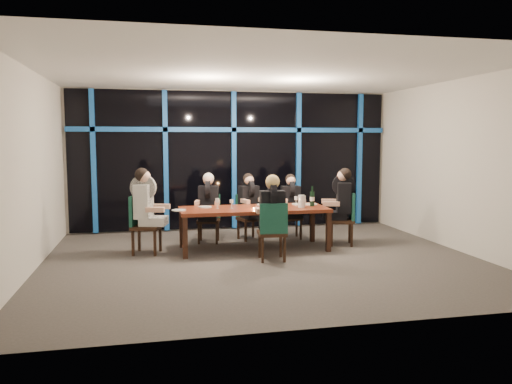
% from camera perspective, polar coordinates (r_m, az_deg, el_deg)
% --- Properties ---
extents(room, '(7.04, 7.00, 3.02)m').
position_cam_1_polar(room, '(7.95, 0.91, 6.56)').
color(room, '#504A46').
rests_on(room, ground).
extents(window_wall, '(6.86, 0.43, 2.94)m').
position_cam_1_polar(window_wall, '(10.84, -2.53, 3.90)').
color(window_wall, black).
rests_on(window_wall, ground).
extents(dining_table, '(2.60, 1.00, 0.75)m').
position_cam_1_polar(dining_table, '(8.82, -0.27, -2.25)').
color(dining_table, maroon).
rests_on(dining_table, ground).
extents(chair_far_left, '(0.50, 0.50, 0.90)m').
position_cam_1_polar(chair_far_left, '(9.57, -5.40, -2.70)').
color(chair_far_left, black).
rests_on(chair_far_left, ground).
extents(chair_far_mid, '(0.51, 0.51, 0.88)m').
position_cam_1_polar(chair_far_mid, '(9.79, -0.96, -2.54)').
color(chair_far_mid, black).
rests_on(chair_far_mid, ground).
extents(chair_far_right, '(0.42, 0.42, 0.87)m').
position_cam_1_polar(chair_far_right, '(9.94, 3.90, -2.47)').
color(chair_far_right, black).
rests_on(chair_far_right, ground).
extents(chair_end_left, '(0.57, 0.57, 1.00)m').
position_cam_1_polar(chair_end_left, '(8.74, -12.98, -3.28)').
color(chair_end_left, black).
rests_on(chair_end_left, ground).
extents(chair_end_right, '(0.56, 0.56, 0.97)m').
position_cam_1_polar(chair_end_right, '(9.38, 10.22, -2.69)').
color(chair_end_right, black).
rests_on(chair_end_right, ground).
extents(chair_near_mid, '(0.48, 0.48, 0.95)m').
position_cam_1_polar(chair_near_mid, '(7.99, 1.92, -4.21)').
color(chair_near_mid, black).
rests_on(chair_near_mid, ground).
extents(diner_far_left, '(0.50, 0.60, 0.88)m').
position_cam_1_polar(diner_far_left, '(9.45, -5.47, -0.62)').
color(diner_far_left, black).
rests_on(diner_far_left, ground).
extents(diner_far_mid, '(0.51, 0.60, 0.86)m').
position_cam_1_polar(diner_far_mid, '(9.67, -0.76, -0.53)').
color(diner_far_mid, black).
rests_on(diner_far_mid, ground).
extents(diner_far_right, '(0.44, 0.55, 0.85)m').
position_cam_1_polar(diner_far_right, '(9.82, 4.02, -0.53)').
color(diner_far_right, black).
rests_on(diner_far_right, ground).
extents(diner_end_left, '(0.68, 0.58, 0.98)m').
position_cam_1_polar(diner_end_left, '(8.66, -12.50, -0.69)').
color(diner_end_left, black).
rests_on(diner_end_left, ground).
extents(diner_end_right, '(0.66, 0.57, 0.95)m').
position_cam_1_polar(diner_end_right, '(9.33, 9.76, -0.34)').
color(diner_end_right, black).
rests_on(diner_end_right, ground).
extents(diner_near_mid, '(0.49, 0.61, 0.93)m').
position_cam_1_polar(diner_near_mid, '(8.02, 1.84, -1.45)').
color(diner_near_mid, black).
rests_on(diner_near_mid, ground).
extents(plate_far_left, '(0.24, 0.24, 0.01)m').
position_cam_1_polar(plate_far_left, '(8.91, -5.83, -1.71)').
color(plate_far_left, white).
rests_on(plate_far_left, dining_table).
extents(plate_far_mid, '(0.24, 0.24, 0.01)m').
position_cam_1_polar(plate_far_mid, '(9.19, 0.83, -1.44)').
color(plate_far_mid, white).
rests_on(plate_far_mid, dining_table).
extents(plate_far_right, '(0.24, 0.24, 0.01)m').
position_cam_1_polar(plate_far_right, '(9.29, 4.87, -1.38)').
color(plate_far_right, white).
rests_on(plate_far_right, dining_table).
extents(plate_end_left, '(0.24, 0.24, 0.01)m').
position_cam_1_polar(plate_end_left, '(8.56, -8.58, -2.05)').
color(plate_end_left, white).
rests_on(plate_end_left, dining_table).
extents(plate_end_right, '(0.24, 0.24, 0.01)m').
position_cam_1_polar(plate_end_right, '(9.31, 6.29, -1.38)').
color(plate_end_right, white).
rests_on(plate_end_right, dining_table).
extents(plate_near_mid, '(0.24, 0.24, 0.01)m').
position_cam_1_polar(plate_near_mid, '(8.59, 1.25, -1.96)').
color(plate_near_mid, white).
rests_on(plate_near_mid, dining_table).
extents(wine_bottle, '(0.08, 0.08, 0.37)m').
position_cam_1_polar(wine_bottle, '(9.05, 6.44, -0.74)').
color(wine_bottle, black).
rests_on(wine_bottle, dining_table).
extents(water_pitcher, '(0.14, 0.12, 0.22)m').
position_cam_1_polar(water_pitcher, '(8.87, 5.23, -1.06)').
color(water_pitcher, silver).
rests_on(water_pitcher, dining_table).
extents(tea_light, '(0.05, 0.05, 0.03)m').
position_cam_1_polar(tea_light, '(8.60, -0.18, -1.91)').
color(tea_light, '#FF9D4C').
rests_on(tea_light, dining_table).
extents(wine_glass_a, '(0.06, 0.06, 0.16)m').
position_cam_1_polar(wine_glass_a, '(8.72, -2.82, -1.13)').
color(wine_glass_a, silver).
rests_on(wine_glass_a, dining_table).
extents(wine_glass_b, '(0.06, 0.06, 0.17)m').
position_cam_1_polar(wine_glass_b, '(9.01, 0.53, -0.86)').
color(wine_glass_b, silver).
rests_on(wine_glass_b, dining_table).
extents(wine_glass_c, '(0.06, 0.06, 0.16)m').
position_cam_1_polar(wine_glass_c, '(8.77, 2.99, -1.07)').
color(wine_glass_c, silver).
rests_on(wine_glass_c, dining_table).
extents(wine_glass_d, '(0.07, 0.07, 0.18)m').
position_cam_1_polar(wine_glass_d, '(8.74, -4.46, -1.04)').
color(wine_glass_d, silver).
rests_on(wine_glass_d, dining_table).
extents(wine_glass_e, '(0.06, 0.06, 0.16)m').
position_cam_1_polar(wine_glass_e, '(9.17, 4.60, -0.77)').
color(wine_glass_e, white).
rests_on(wine_glass_e, dining_table).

